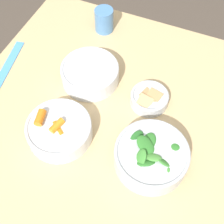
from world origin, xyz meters
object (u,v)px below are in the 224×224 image
(bowl_cookies, at_px, (149,98))
(ruler, at_px, (4,72))
(bowl_greens, at_px, (151,156))
(bowl_beans_hotdog, at_px, (90,74))
(cup, at_px, (104,20))
(bowl_carrots, at_px, (59,130))

(bowl_cookies, xyz_separation_m, ruler, (-0.07, 0.48, -0.02))
(bowl_greens, xyz_separation_m, bowl_beans_hotdog, (0.20, 0.27, -0.01))
(bowl_beans_hotdog, xyz_separation_m, bowl_cookies, (-0.01, -0.20, -0.01))
(bowl_beans_hotdog, distance_m, cup, 0.24)
(bowl_carrots, height_order, bowl_beans_hotdog, bowl_carrots)
(bowl_beans_hotdog, distance_m, bowl_cookies, 0.21)
(bowl_cookies, bearing_deg, bowl_carrots, 136.89)
(bowl_beans_hotdog, xyz_separation_m, cup, (0.24, 0.05, 0.01))
(bowl_cookies, relative_size, ruler, 0.41)
(bowl_cookies, relative_size, cup, 1.36)
(bowl_greens, height_order, cup, bowl_greens)
(bowl_cookies, bearing_deg, cup, 46.47)
(bowl_beans_hotdog, bearing_deg, cup, 13.14)
(bowl_cookies, distance_m, ruler, 0.49)
(bowl_greens, bearing_deg, bowl_carrots, 94.91)
(ruler, height_order, cup, cup)
(bowl_carrots, height_order, bowl_greens, bowl_greens)
(bowl_greens, xyz_separation_m, ruler, (0.12, 0.55, -0.03))
(bowl_carrots, distance_m, bowl_cookies, 0.29)
(ruler, bearing_deg, bowl_greens, -101.87)
(bowl_beans_hotdog, xyz_separation_m, ruler, (-0.08, 0.28, -0.03))
(bowl_carrots, xyz_separation_m, cup, (0.46, 0.06, 0.01))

